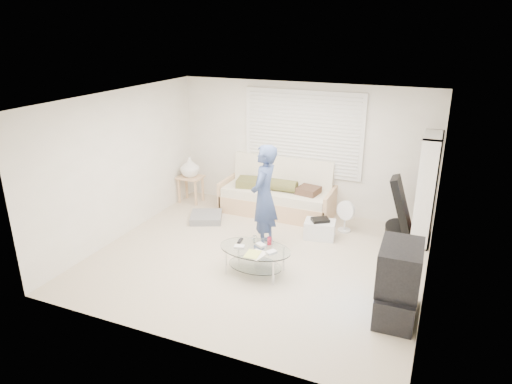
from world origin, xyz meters
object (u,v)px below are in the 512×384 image
at_px(tv_unit, 398,282).
at_px(coffee_table, 255,253).
at_px(bookshelf, 426,189).
at_px(futon_sofa, 278,196).

distance_m(tv_unit, coffee_table, 2.07).
xyz_separation_m(tv_unit, coffee_table, (-2.05, 0.28, -0.15)).
bearing_deg(tv_unit, coffee_table, 172.19).
bearing_deg(coffee_table, bookshelf, 44.20).
bearing_deg(futon_sofa, bookshelf, -4.28).
height_order(tv_unit, coffee_table, tv_unit).
relative_size(futon_sofa, coffee_table, 2.00).
relative_size(futon_sofa, tv_unit, 2.23).
bearing_deg(bookshelf, futon_sofa, 175.72).
bearing_deg(futon_sofa, tv_unit, -45.40).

